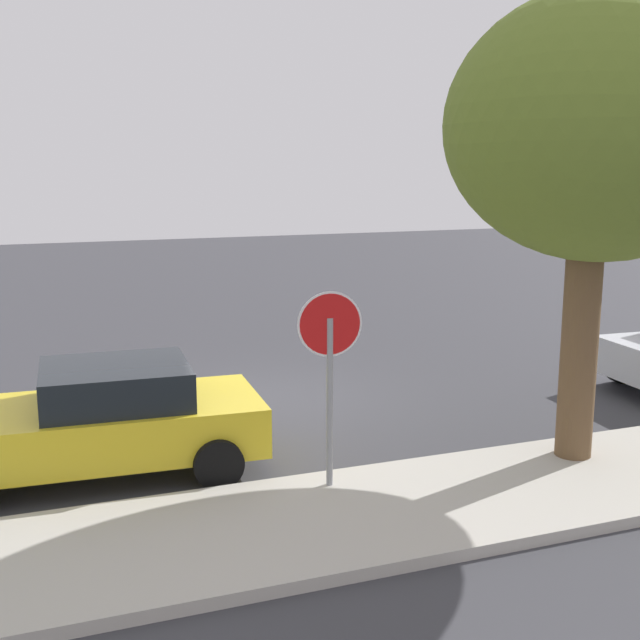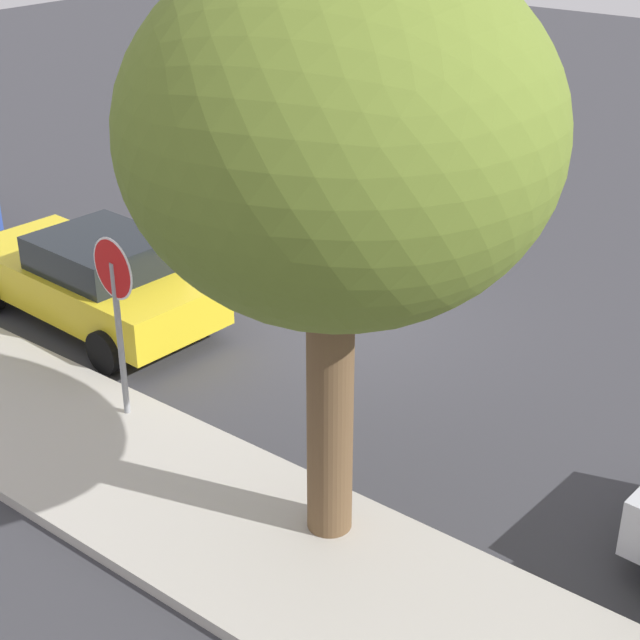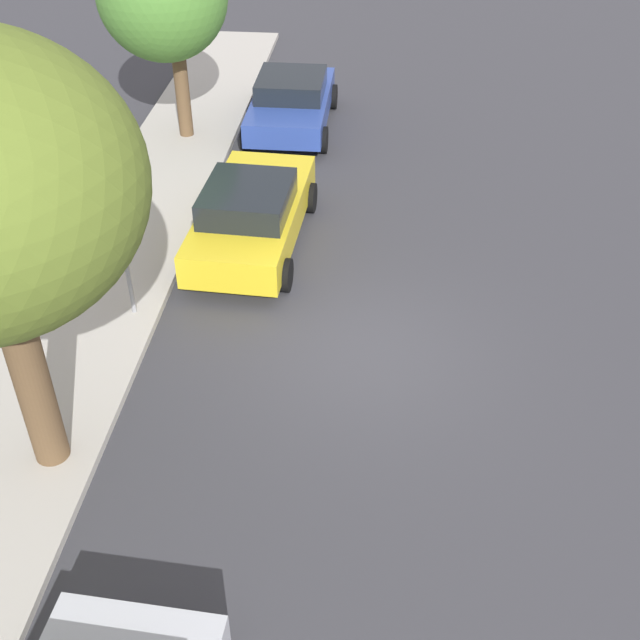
{
  "view_description": "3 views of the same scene",
  "coord_description": "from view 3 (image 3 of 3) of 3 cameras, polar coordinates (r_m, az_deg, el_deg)",
  "views": [
    {
      "loc": [
        3.88,
        12.77,
        4.04
      ],
      "look_at": [
        -0.72,
        0.5,
        1.45
      ],
      "focal_mm": 45.0,
      "sensor_mm": 36.0,
      "label": 1
    },
    {
      "loc": [
        -8.12,
        11.05,
        6.84
      ],
      "look_at": [
        -0.54,
        1.42,
        0.74
      ],
      "focal_mm": 55.0,
      "sensor_mm": 36.0,
      "label": 2
    },
    {
      "loc": [
        -10.5,
        -0.25,
        8.63
      ],
      "look_at": [
        -0.34,
        0.73,
        0.84
      ],
      "focal_mm": 45.0,
      "sensor_mm": 36.0,
      "label": 3
    }
  ],
  "objects": [
    {
      "name": "ground_plane",
      "position": [
        13.6,
        3.19,
        -2.14
      ],
      "size": [
        60.0,
        60.0,
        0.0
      ],
      "primitive_type": "plane",
      "color": "#38383D"
    },
    {
      "name": "sidewalk_curb",
      "position": [
        14.5,
        -16.61,
        -0.65
      ],
      "size": [
        32.0,
        2.49,
        0.14
      ],
      "primitive_type": "cube",
      "color": "#B2ADA3",
      "rests_on": "ground_plane"
    },
    {
      "name": "stop_sign",
      "position": [
        13.7,
        -13.98,
        6.03
      ],
      "size": [
        0.78,
        0.11,
        2.55
      ],
      "color": "gray",
      "rests_on": "ground_plane"
    },
    {
      "name": "parked_car_yellow",
      "position": [
        15.95,
        -4.89,
        7.55
      ],
      "size": [
        4.47,
        2.24,
        1.46
      ],
      "color": "yellow",
      "rests_on": "ground_plane"
    },
    {
      "name": "parked_car_blue",
      "position": [
        21.13,
        -2.05,
        15.28
      ],
      "size": [
        4.04,
        2.11,
        1.36
      ],
      "color": "#2D479E",
      "rests_on": "ground_plane"
    }
  ]
}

